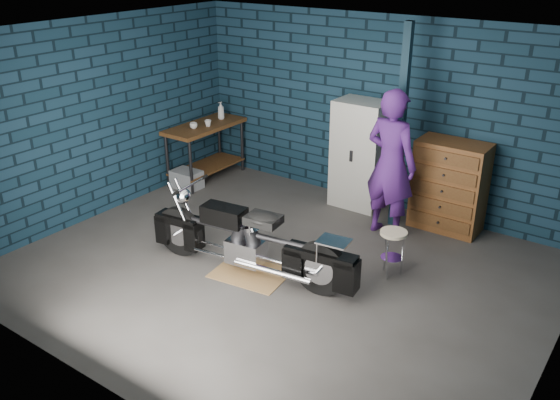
# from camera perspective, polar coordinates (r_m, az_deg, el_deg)

# --- Properties ---
(ground) EXTENTS (6.00, 6.00, 0.00)m
(ground) POSITION_cam_1_polar(r_m,az_deg,el_deg) (7.05, -0.20, -6.80)
(ground) COLOR #474442
(ground) RESTS_ON ground
(room_walls) EXTENTS (6.02, 5.01, 2.71)m
(room_walls) POSITION_cam_1_polar(r_m,az_deg,el_deg) (6.74, 2.55, 9.29)
(room_walls) COLOR #102736
(room_walls) RESTS_ON ground
(support_post) EXTENTS (0.10, 0.10, 2.70)m
(support_post) POSITION_cam_1_polar(r_m,az_deg,el_deg) (7.83, 11.52, 6.69)
(support_post) COLOR #112735
(support_post) RESTS_ON ground
(workbench) EXTENTS (0.60, 1.40, 0.91)m
(workbench) POSITION_cam_1_polar(r_m,az_deg,el_deg) (9.65, -7.14, 4.64)
(workbench) COLOR brown
(workbench) RESTS_ON ground
(drip_mat) EXTENTS (0.92, 0.74, 0.01)m
(drip_mat) POSITION_cam_1_polar(r_m,az_deg,el_deg) (7.00, -2.84, -7.04)
(drip_mat) COLOR #9B6E44
(drip_mat) RESTS_ON ground
(motorcycle) EXTENTS (2.30, 0.88, 0.99)m
(motorcycle) POSITION_cam_1_polar(r_m,az_deg,el_deg) (6.76, -2.92, -3.48)
(motorcycle) COLOR black
(motorcycle) RESTS_ON ground
(person) EXTENTS (0.77, 0.57, 1.95)m
(person) POSITION_cam_1_polar(r_m,az_deg,el_deg) (7.66, 10.61, 3.41)
(person) COLOR #4F1F77
(person) RESTS_ON ground
(storage_bin) EXTENTS (0.45, 0.32, 0.28)m
(storage_bin) POSITION_cam_1_polar(r_m,az_deg,el_deg) (9.41, -8.96, 1.99)
(storage_bin) COLOR gray
(storage_bin) RESTS_ON ground
(locker) EXTENTS (0.73, 0.52, 1.56)m
(locker) POSITION_cam_1_polar(r_m,az_deg,el_deg) (8.54, 7.68, 4.35)
(locker) COLOR beige
(locker) RESTS_ON ground
(tool_chest) EXTENTS (0.91, 0.51, 1.21)m
(tool_chest) POSITION_cam_1_polar(r_m,az_deg,el_deg) (8.11, 15.94, 1.26)
(tool_chest) COLOR brown
(tool_chest) RESTS_ON ground
(shop_stool) EXTENTS (0.41, 0.41, 0.57)m
(shop_stool) POSITION_cam_1_polar(r_m,az_deg,el_deg) (6.95, 10.73, -5.07)
(shop_stool) COLOR beige
(shop_stool) RESTS_ON ground
(cup_a) EXTENTS (0.14, 0.14, 0.09)m
(cup_a) POSITION_cam_1_polar(r_m,az_deg,el_deg) (9.30, -8.31, 7.10)
(cup_a) COLOR beige
(cup_a) RESTS_ON workbench
(cup_b) EXTENTS (0.11, 0.11, 0.10)m
(cup_b) POSITION_cam_1_polar(r_m,az_deg,el_deg) (9.39, -6.95, 7.35)
(cup_b) COLOR beige
(cup_b) RESTS_ON workbench
(bottle) EXTENTS (0.12, 0.12, 0.28)m
(bottle) POSITION_cam_1_polar(r_m,az_deg,el_deg) (9.75, -5.71, 8.57)
(bottle) COLOR gray
(bottle) RESTS_ON workbench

